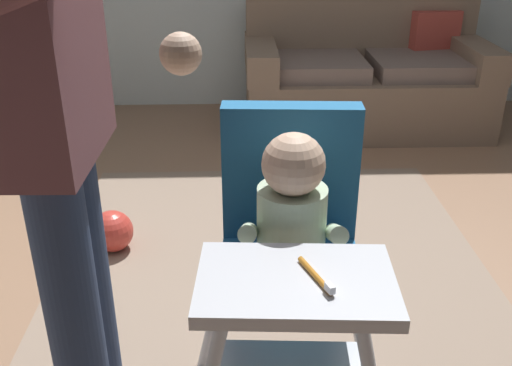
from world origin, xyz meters
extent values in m
cube|color=#946D52|center=(0.00, 0.00, -0.05)|extent=(5.88, 6.50, 0.10)
cube|color=gray|center=(-0.20, -0.19, 0.00)|extent=(1.88, 2.66, 0.01)
cube|color=#7F6653|center=(0.56, 1.90, 0.20)|extent=(1.64, 0.84, 0.40)
cube|color=#7F6653|center=(0.56, 2.23, 0.63)|extent=(1.64, 0.22, 0.46)
cube|color=#7F6653|center=(-0.17, 1.90, 0.50)|extent=(0.20, 0.84, 0.20)
cube|color=#7F6653|center=(1.29, 1.90, 0.50)|extent=(0.20, 0.84, 0.20)
cube|color=#76635B|center=(0.22, 1.85, 0.46)|extent=(0.61, 0.60, 0.11)
cube|color=#76635B|center=(0.90, 1.85, 0.46)|extent=(0.61, 0.60, 0.11)
cube|color=#B24238|center=(1.08, 2.10, 0.60)|extent=(0.35, 0.16, 0.34)
cylinder|color=silver|center=(-0.42, -0.53, 0.28)|extent=(0.16, 0.18, 0.57)
cylinder|color=silver|center=(0.02, -0.56, 0.28)|extent=(0.18, 0.16, 0.57)
cube|color=#22669E|center=(-0.21, -0.76, 0.59)|extent=(0.38, 0.38, 0.05)
cube|color=#22669E|center=(-0.20, -0.61, 0.80)|extent=(0.36, 0.09, 0.37)
cube|color=silver|center=(-0.23, -1.05, 0.75)|extent=(0.41, 0.28, 0.03)
cube|color=silver|center=(-0.22, -0.87, 0.39)|extent=(0.41, 0.12, 0.02)
cylinder|color=#B7D2B0|center=(-0.21, -0.78, 0.72)|extent=(0.18, 0.18, 0.22)
sphere|color=beige|center=(-0.21, -0.79, 0.90)|extent=(0.15, 0.15, 0.15)
cylinder|color=#B7D2B0|center=(-0.32, -0.82, 0.73)|extent=(0.05, 0.15, 0.10)
cylinder|color=#B7D2B0|center=(-0.11, -0.83, 0.73)|extent=(0.05, 0.15, 0.10)
cylinder|color=#C67A23|center=(-0.19, -1.06, 0.77)|extent=(0.06, 0.13, 0.01)
cube|color=white|center=(-0.17, -1.11, 0.78)|extent=(0.02, 0.03, 0.02)
cylinder|color=navy|center=(-0.77, -0.81, 0.45)|extent=(0.14, 0.14, 0.91)
cylinder|color=navy|center=(-0.76, -0.69, 0.45)|extent=(0.14, 0.14, 0.91)
cube|color=brown|center=(-0.76, -0.75, 1.20)|extent=(0.21, 0.41, 0.58)
sphere|color=beige|center=(-0.44, -0.94, 1.19)|extent=(0.08, 0.08, 0.08)
cylinder|color=brown|center=(-0.76, -0.51, 1.20)|extent=(0.07, 0.07, 0.52)
sphere|color=#D13D33|center=(-0.92, 0.30, 0.10)|extent=(0.19, 0.19, 0.19)
camera|label=1|loc=(-0.34, -2.01, 1.44)|focal=40.76mm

